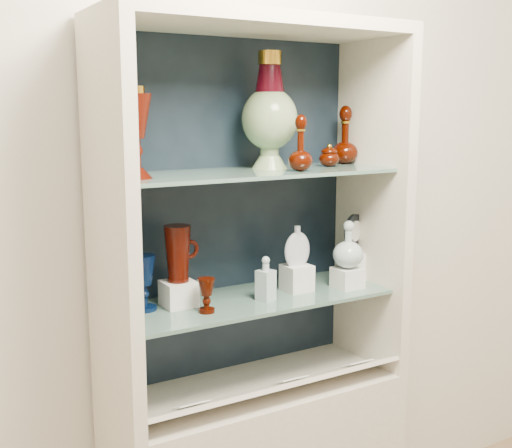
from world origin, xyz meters
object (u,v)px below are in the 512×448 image
pedestal_lamp_right (135,133)px  ruby_pitcher (178,254)px  clear_round_decanter (348,246)px  pedestal_lamp_left (111,129)px  flat_flask (297,245)px  cobalt_goblet (144,283)px  lidded_bowl (329,155)px  ruby_goblet_tall (131,290)px  enamel_urn (270,111)px  ruby_decanter_a (301,140)px  ruby_decanter_b (345,133)px  cameo_medallion (354,233)px  clear_square_bottle (266,278)px  ruby_goblet_small (206,295)px

pedestal_lamp_right → ruby_pitcher: (0.15, 0.07, -0.38)m
clear_round_decanter → ruby_pitcher: bearing=170.3°
pedestal_lamp_left → flat_flask: size_ratio=1.94×
pedestal_lamp_right → cobalt_goblet: (0.04, 0.09, -0.46)m
lidded_bowl → cobalt_goblet: bearing=176.1°
ruby_goblet_tall → ruby_pitcher: bearing=11.6°
ruby_pitcher → enamel_urn: bearing=-2.2°
ruby_decanter_a → lidded_bowl: (0.18, 0.09, -0.06)m
ruby_decanter_a → cobalt_goblet: size_ratio=1.15×
pedestal_lamp_left → ruby_decanter_a: bearing=-15.4°
ruby_decanter_b → flat_flask: bearing=-163.9°
pedestal_lamp_right → lidded_bowl: (0.71, 0.04, -0.09)m
flat_flask → clear_round_decanter: 0.18m
cameo_medallion → lidded_bowl: bearing=163.2°
clear_square_bottle → pedestal_lamp_right: bearing=177.9°
enamel_urn → ruby_decanter_a: 0.16m
pedestal_lamp_right → ruby_pitcher: size_ratio=1.44×
enamel_urn → ruby_decanter_b: bearing=4.0°
enamel_urn → ruby_goblet_small: enamel_urn is taller
ruby_pitcher → cameo_medallion: 0.68m
cobalt_goblet → ruby_goblet_small: (0.15, -0.12, -0.03)m
enamel_urn → clear_round_decanter: enamel_urn is taller
pedestal_lamp_right → cameo_medallion: size_ratio=1.75×
enamel_urn → ruby_pitcher: 0.56m
ruby_decanter_a → cobalt_goblet: (-0.48, 0.14, -0.43)m
enamel_urn → ruby_decanter_a: bearing=-75.6°
ruby_goblet_small → ruby_pitcher: (-0.05, 0.10, 0.12)m
enamel_urn → clear_square_bottle: size_ratio=2.58×
lidded_bowl → clear_round_decanter: 0.32m
enamel_urn → ruby_decanter_b: 0.34m
pedestal_lamp_left → ruby_goblet_tall: pedestal_lamp_left is taller
flat_flask → ruby_decanter_a: bearing=-120.1°
enamel_urn → flat_flask: 0.46m
lidded_bowl → cobalt_goblet: lidded_bowl is taller
enamel_urn → ruby_decanter_b: size_ratio=1.73×
pedestal_lamp_left → lidded_bowl: size_ratio=3.43×
ruby_goblet_tall → flat_flask: bearing=-0.9°
clear_round_decanter → flat_flask: bearing=161.6°
pedestal_lamp_right → ruby_pitcher: pedestal_lamp_right is taller
ruby_decanter_b → ruby_goblet_tall: bearing=-175.7°
ruby_decanter_a → clear_square_bottle: ruby_decanter_a is taller
clear_square_bottle → clear_round_decanter: 0.33m
enamel_urn → cameo_medallion: enamel_urn is taller
ruby_decanter_a → enamel_urn: bearing=104.4°
flat_flask → pedestal_lamp_right: bearing=-177.3°
ruby_goblet_small → clear_square_bottle: bearing=4.3°
clear_square_bottle → cameo_medallion: 0.43m
ruby_goblet_small → lidded_bowl: bearing=8.1°
ruby_pitcher → clear_square_bottle: bearing=-21.2°
ruby_decanter_a → ruby_decanter_b: bearing=27.4°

